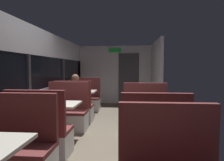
# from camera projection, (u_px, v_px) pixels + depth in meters

# --- Properties ---
(ground_plane) EXTENTS (3.30, 9.20, 0.02)m
(ground_plane) POSITION_uv_depth(u_px,v_px,m) (101.00, 142.00, 3.86)
(ground_plane) COLOR #665B4C
(carriage_window_panel_left) EXTENTS (0.09, 8.48, 2.30)m
(carriage_window_panel_left) POSITION_uv_depth(u_px,v_px,m) (28.00, 84.00, 3.90)
(carriage_window_panel_left) COLOR #B2B2B7
(carriage_window_panel_left) RESTS_ON ground_plane
(carriage_end_bulkhead) EXTENTS (2.90, 0.11, 2.30)m
(carriage_end_bulkhead) POSITION_uv_depth(u_px,v_px,m) (116.00, 75.00, 7.96)
(carriage_end_bulkhead) COLOR #B2B2B7
(carriage_end_bulkhead) RESTS_ON ground_plane
(carriage_aisle_panel_right) EXTENTS (0.08, 2.40, 2.30)m
(carriage_aisle_panel_right) POSITION_uv_depth(u_px,v_px,m) (156.00, 76.00, 6.66)
(carriage_aisle_panel_right) COLOR #B2B2B7
(carriage_aisle_panel_right) RESTS_ON ground_plane
(bench_near_window_facing_entry) EXTENTS (0.95, 0.50, 1.10)m
(bench_near_window_facing_entry) POSITION_uv_depth(u_px,v_px,m) (17.00, 155.00, 2.53)
(bench_near_window_facing_entry) COLOR silver
(bench_near_window_facing_entry) RESTS_ON ground_plane
(dining_table_mid_window) EXTENTS (0.90, 0.70, 0.74)m
(dining_table_mid_window) POSITION_uv_depth(u_px,v_px,m) (56.00, 108.00, 3.88)
(dining_table_mid_window) COLOR #9E9EA3
(dining_table_mid_window) RESTS_ON ground_plane
(bench_mid_window_facing_end) EXTENTS (0.95, 0.50, 1.10)m
(bench_mid_window_facing_end) POSITION_uv_depth(u_px,v_px,m) (40.00, 136.00, 3.20)
(bench_mid_window_facing_end) COLOR silver
(bench_mid_window_facing_end) RESTS_ON ground_plane
(bench_mid_window_facing_entry) EXTENTS (0.95, 0.50, 1.10)m
(bench_mid_window_facing_entry) POSITION_uv_depth(u_px,v_px,m) (67.00, 115.00, 4.60)
(bench_mid_window_facing_entry) COLOR silver
(bench_mid_window_facing_entry) RESTS_ON ground_plane
(dining_table_far_window) EXTENTS (0.90, 0.70, 0.74)m
(dining_table_far_window) POSITION_uv_depth(u_px,v_px,m) (81.00, 94.00, 5.95)
(dining_table_far_window) COLOR #9E9EA3
(dining_table_far_window) RESTS_ON ground_plane
(bench_far_window_facing_end) EXTENTS (0.95, 0.50, 1.10)m
(bench_far_window_facing_end) POSITION_uv_depth(u_px,v_px,m) (75.00, 109.00, 5.27)
(bench_far_window_facing_end) COLOR silver
(bench_far_window_facing_end) RESTS_ON ground_plane
(bench_far_window_facing_entry) EXTENTS (0.95, 0.50, 1.10)m
(bench_far_window_facing_entry) POSITION_uv_depth(u_px,v_px,m) (86.00, 101.00, 6.66)
(bench_far_window_facing_entry) COLOR silver
(bench_far_window_facing_entry) RESTS_ON ground_plane
(dining_table_rear_aisle) EXTENTS (0.90, 0.70, 0.74)m
(dining_table_rear_aisle) POSITION_uv_depth(u_px,v_px,m) (149.00, 112.00, 3.54)
(dining_table_rear_aisle) COLOR #9E9EA3
(dining_table_rear_aisle) RESTS_ON ground_plane
(bench_rear_aisle_facing_end) EXTENTS (0.95, 0.50, 1.10)m
(bench_rear_aisle_facing_end) POSITION_uv_depth(u_px,v_px,m) (154.00, 144.00, 2.87)
(bench_rear_aisle_facing_end) COLOR silver
(bench_rear_aisle_facing_end) RESTS_ON ground_plane
(bench_rear_aisle_facing_entry) EXTENTS (0.95, 0.50, 1.10)m
(bench_rear_aisle_facing_entry) POSITION_uv_depth(u_px,v_px,m) (145.00, 119.00, 4.26)
(bench_rear_aisle_facing_entry) COLOR silver
(bench_rear_aisle_facing_entry) RESTS_ON ground_plane
(seated_passenger) EXTENTS (0.47, 0.55, 1.26)m
(seated_passenger) POSITION_uv_depth(u_px,v_px,m) (75.00, 101.00, 5.33)
(seated_passenger) COLOR #26262D
(seated_passenger) RESTS_ON ground_plane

